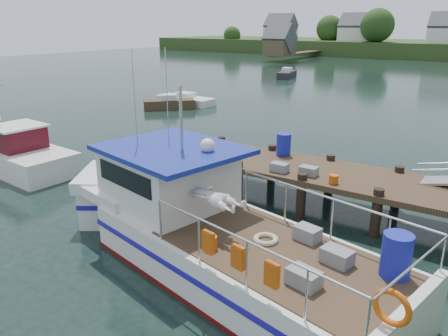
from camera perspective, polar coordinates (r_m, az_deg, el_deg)
The scene contains 6 objects.
ground_plane at distance 17.14m, azimuth 5.59°, elevation -3.40°, with size 160.00×160.00×0.00m, color black.
lobster_boat at distance 12.08m, azimuth -2.79°, elevation -7.65°, with size 11.86×5.48×5.71m.
work_boat at distance 22.43m, azimuth -26.15°, elevation 1.88°, with size 8.28×3.00×4.34m.
moored_rowboat at distance 34.49m, azimuth -7.19°, elevation 8.36°, with size 3.62×3.69×1.12m.
moored_a at distance 36.45m, azimuth -5.09°, elevation 8.87°, with size 5.26×2.03×0.95m.
moored_e at distance 55.06m, azimuth 8.23°, elevation 12.07°, with size 2.43×4.63×1.22m.
Camera 1 is at (7.43, -14.08, 6.33)m, focal length 35.00 mm.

